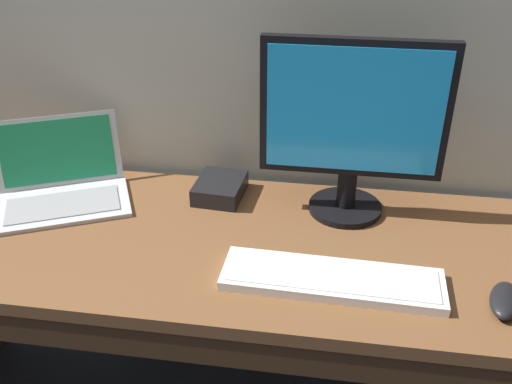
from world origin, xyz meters
TOP-DOWN VIEW (x-y plane):
  - desk at (0.00, -0.01)m, footprint 1.80×0.61m
  - laptop_silver at (-0.42, 0.13)m, footprint 0.43×0.39m
  - external_monitor at (0.35, 0.17)m, footprint 0.45×0.19m
  - wired_keyboard at (0.33, -0.13)m, footprint 0.49×0.15m
  - computer_mouse at (0.69, -0.16)m, footprint 0.09×0.13m
  - external_drive_box at (0.01, 0.20)m, footprint 0.14×0.16m

SIDE VIEW (x-z plane):
  - desk at x=0.00m, z-range 0.16..0.91m
  - wired_keyboard at x=0.33m, z-range 0.75..0.77m
  - computer_mouse at x=0.69m, z-range 0.75..0.78m
  - external_drive_box at x=0.01m, z-range 0.75..0.80m
  - laptop_silver at x=-0.42m, z-range 0.70..0.89m
  - external_monitor at x=0.35m, z-range 0.77..1.23m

